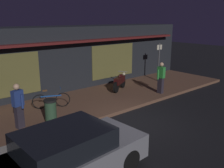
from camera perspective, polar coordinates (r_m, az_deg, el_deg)
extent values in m
plane|color=black|center=(9.96, 4.84, -8.96)|extent=(60.00, 60.00, 0.00)
cube|color=brown|center=(12.09, -5.23, -4.18)|extent=(18.00, 4.00, 0.15)
cube|color=black|center=(14.52, -13.14, 5.78)|extent=(18.00, 2.80, 3.60)
cube|color=brown|center=(12.12, -23.46, 1.68)|extent=(3.20, 0.04, 2.00)
cube|color=brown|center=(15.15, 0.31, 5.39)|extent=(3.20, 0.04, 2.00)
cube|color=#591919|center=(12.95, -10.02, 9.54)|extent=(16.20, 0.50, 0.12)
cylinder|color=black|center=(13.16, 0.93, -0.79)|extent=(0.59, 0.39, 0.60)
cylinder|color=black|center=(14.16, 2.53, 0.34)|extent=(0.59, 0.39, 0.60)
cube|color=black|center=(13.59, 1.77, 0.94)|extent=(1.10, 0.77, 0.36)
ellipsoid|color=black|center=(13.68, 1.99, 1.89)|extent=(0.50, 0.42, 0.20)
sphere|color=#F9EDB7|center=(14.20, 2.78, 2.38)|extent=(0.18, 0.18, 0.18)
cylinder|color=gray|center=(13.98, 2.52, 2.89)|extent=(0.29, 0.50, 0.03)
torus|color=black|center=(11.31, -16.43, -3.95)|extent=(0.62, 0.31, 0.66)
torus|color=black|center=(11.33, -11.37, -3.58)|extent=(0.62, 0.31, 0.66)
cube|color=#1E478C|center=(11.24, -13.97, -2.71)|extent=(0.84, 0.40, 0.06)
cube|color=brown|center=(11.16, -15.33, -1.48)|extent=(0.22, 0.15, 0.06)
cylinder|color=#1E478C|center=(11.16, -11.93, -0.84)|extent=(0.19, 0.39, 0.02)
cube|color=#28232D|center=(9.61, -20.70, -7.13)|extent=(0.32, 0.27, 0.85)
cube|color=navy|center=(9.38, -21.10, -3.08)|extent=(0.42, 0.31, 0.58)
sphere|color=tan|center=(9.26, -21.34, -0.60)|extent=(0.22, 0.22, 0.22)
cylinder|color=navy|center=(9.19, -20.13, -3.80)|extent=(0.11, 0.11, 0.52)
cylinder|color=navy|center=(9.61, -21.95, -3.18)|extent=(0.11, 0.11, 0.52)
cube|color=#28232D|center=(13.33, 11.20, -0.32)|extent=(0.21, 0.29, 0.85)
cube|color=#2D8C38|center=(13.16, 11.36, 2.68)|extent=(0.24, 0.39, 0.58)
sphere|color=tan|center=(13.08, 11.45, 4.48)|extent=(0.22, 0.22, 0.22)
cylinder|color=#2D8C38|center=(12.97, 10.66, 2.22)|extent=(0.09, 0.09, 0.52)
cylinder|color=#2D8C38|center=(13.38, 12.01, 2.54)|extent=(0.09, 0.09, 0.52)
cylinder|color=#47474C|center=(15.78, 10.79, 4.97)|extent=(0.09, 0.09, 2.40)
cube|color=beige|center=(15.65, 10.96, 8.39)|extent=(0.44, 0.03, 0.30)
cylinder|color=#2D4C33|center=(9.72, -14.04, -6.34)|extent=(0.44, 0.44, 0.85)
cylinder|color=black|center=(9.56, -14.21, -3.74)|extent=(0.48, 0.48, 0.08)
cylinder|color=black|center=(7.97, -4.45, -12.87)|extent=(0.65, 0.25, 0.64)
cylinder|color=black|center=(6.98, 3.98, -17.27)|extent=(0.65, 0.25, 0.64)
cube|color=slate|center=(6.62, -9.60, -17.04)|extent=(4.19, 1.98, 0.68)
cube|color=black|center=(6.28, -10.99, -13.22)|extent=(2.28, 1.72, 0.64)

